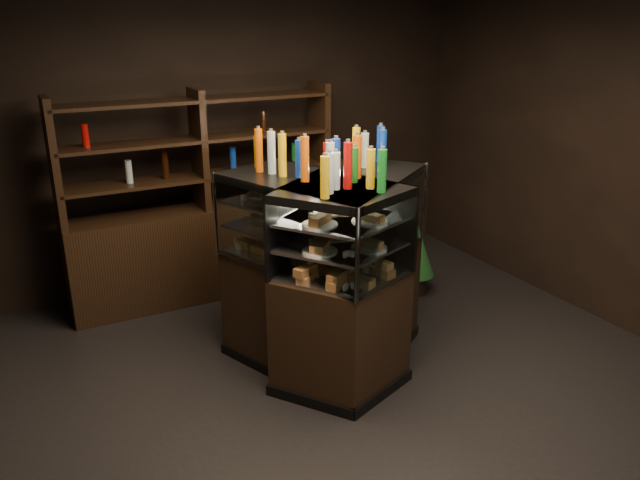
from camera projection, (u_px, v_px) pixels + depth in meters
The scene contains 7 objects.
ground at pixel (359, 381), 4.72m from camera, with size 5.00×5.00×0.00m, color black.
room_shell at pixel (366, 124), 4.06m from camera, with size 5.02×5.02×3.01m.
display_case at pixel (331, 306), 4.78m from camera, with size 1.63×1.55×1.52m.
food_display at pixel (332, 229), 4.57m from camera, with size 1.17×1.26×0.47m.
bottles_top at pixel (332, 159), 4.40m from camera, with size 1.01×1.12×0.30m.
potted_conifer at pixel (416, 248), 6.09m from camera, with size 0.39×0.39×0.83m.
back_shelving at pixel (205, 237), 6.00m from camera, with size 2.55×0.44×2.00m.
Camera 1 is at (-2.15, -3.48, 2.61)m, focal length 35.00 mm.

